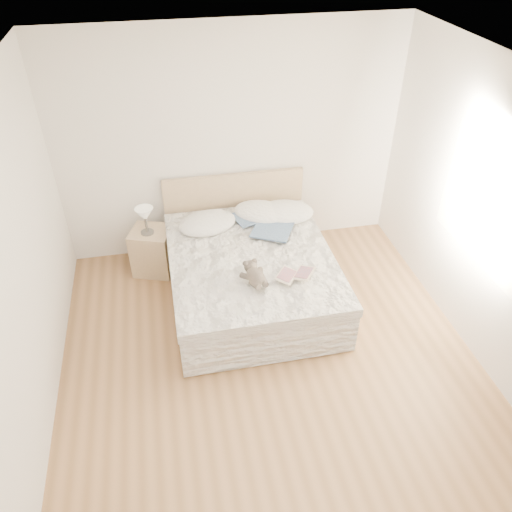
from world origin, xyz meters
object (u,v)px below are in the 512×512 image
Objects in this scene: bed at (250,272)px; teddy_bear at (256,281)px; childrens_book at (295,275)px; table_lamp at (145,216)px; photo_book at (205,225)px; nightstand at (153,251)px.

bed is 0.68m from teddy_bear.
teddy_bear reaches higher than childrens_book.
teddy_bear is (1.02, -1.20, -0.14)m from table_lamp.
photo_book is 0.96× the size of teddy_bear.
teddy_bear is at bearing -137.13° from childrens_book.
photo_book is at bearing 126.85° from bed.
bed is 6.60× the size of table_lamp.
nightstand is 1.56× the size of childrens_book.
teddy_bear is (-0.05, -0.58, 0.34)m from bed.
photo_book is 1.33m from childrens_book.
table_lamp is at bearing 142.82° from photo_book.
teddy_bear reaches higher than photo_book.
bed reaches higher than childrens_book.
childrens_book is at bearing -56.33° from bed.
childrens_book is (0.36, -0.54, 0.32)m from bed.
table_lamp reaches higher than childrens_book.
nightstand is 0.73m from photo_book.
childrens_book is 1.16× the size of teddy_bear.
table_lamp is (-0.03, -0.03, 0.51)m from nightstand.
nightstand is 1.81× the size of teddy_bear.
table_lamp is 0.68m from photo_book.
bed is at bearing -32.06° from nightstand.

